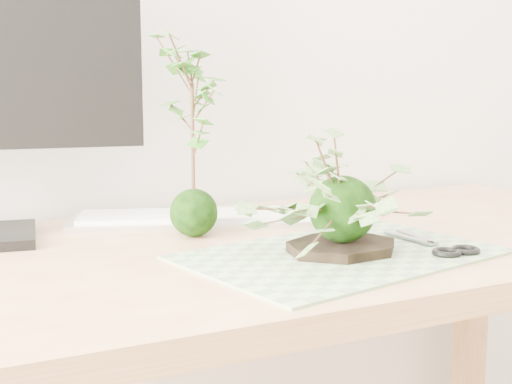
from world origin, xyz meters
TOP-DOWN VIEW (x-y plane):
  - desk at (0.05, 1.23)m, footprint 1.60×0.70m
  - cutting_mat at (0.12, 1.10)m, footprint 0.51×0.39m
  - stone_dish at (0.13, 1.10)m, footprint 0.19×0.19m
  - ivy_kokedama at (0.13, 1.10)m, footprint 0.37×0.37m
  - maple_kokedama at (-0.03, 1.32)m, footprint 0.23×0.23m
  - keyboard at (0.03, 1.42)m, footprint 0.50×0.30m
  - scissors at (0.28, 1.04)m, footprint 0.08×0.18m

SIDE VIEW (x-z plane):
  - desk at x=0.05m, z-range 0.28..1.02m
  - cutting_mat at x=0.12m, z-range 0.74..0.74m
  - scissors at x=0.28m, z-range 0.74..0.75m
  - keyboard at x=0.03m, z-range 0.74..0.76m
  - stone_dish at x=0.13m, z-range 0.74..0.76m
  - ivy_kokedama at x=0.13m, z-range 0.76..0.96m
  - maple_kokedama at x=-0.03m, z-range 0.81..1.15m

